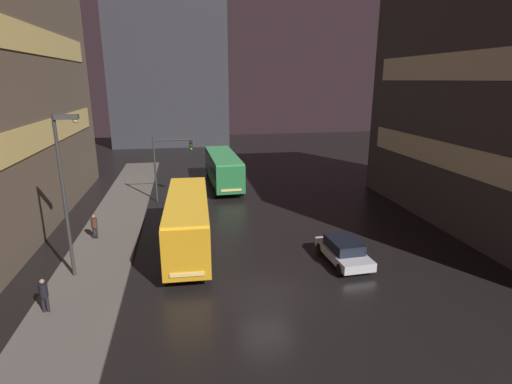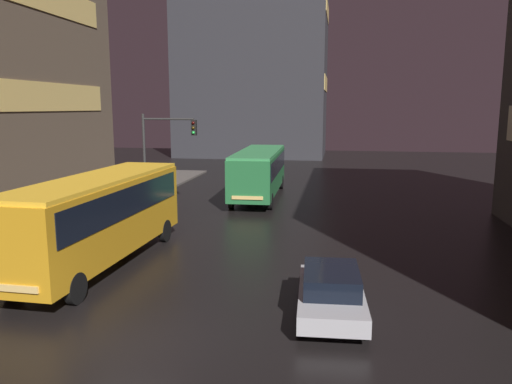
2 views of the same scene
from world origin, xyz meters
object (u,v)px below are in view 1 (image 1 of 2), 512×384
object	(u,v)px
bus_near	(188,218)
traffic_light_main	(169,158)
pedestrian_mid	(44,293)
car_taxi	(343,250)
street_lamp_sidewalk	(66,174)
pedestrian_near	(94,225)
bus_far	(223,166)

from	to	relation	value
bus_near	traffic_light_main	xyz separation A→B (m)	(-1.37, 10.96, 1.74)
bus_near	pedestrian_mid	size ratio (longest dim) A/B	6.37
car_taxi	street_lamp_sidewalk	bearing A→B (deg)	-5.77
car_taxi	pedestrian_near	world-z (taller)	pedestrian_near
bus_far	pedestrian_near	world-z (taller)	bus_far
bus_near	street_lamp_sidewalk	size ratio (longest dim) A/B	1.22
pedestrian_near	pedestrian_mid	distance (m)	8.77
car_taxi	pedestrian_near	bearing A→B (deg)	-24.74
traffic_light_main	pedestrian_near	bearing A→B (deg)	-119.56
car_taxi	pedestrian_mid	size ratio (longest dim) A/B	2.72
traffic_light_main	bus_near	bearing A→B (deg)	-82.87
car_taxi	pedestrian_mid	bearing A→B (deg)	7.41
pedestrian_near	pedestrian_mid	size ratio (longest dim) A/B	1.00
pedestrian_mid	traffic_light_main	distance (m)	18.01
traffic_light_main	street_lamp_sidewalk	world-z (taller)	street_lamp_sidewalk
bus_near	bus_far	distance (m)	15.90
bus_near	car_taxi	distance (m)	9.54
bus_near	car_taxi	bearing A→B (deg)	161.36
bus_far	car_taxi	distance (m)	19.49
pedestrian_mid	street_lamp_sidewalk	xyz separation A→B (m)	(0.57, 3.53, 4.60)
bus_near	pedestrian_near	distance (m)	6.71
bus_far	pedestrian_near	xyz separation A→B (m)	(-9.76, -12.79, -0.85)
pedestrian_near	pedestrian_mid	world-z (taller)	pedestrian_near
bus_near	bus_far	bearing A→B (deg)	-101.66
bus_far	traffic_light_main	distance (m)	7.03
pedestrian_mid	street_lamp_sidewalk	size ratio (longest dim) A/B	0.19
bus_near	car_taxi	xyz separation A→B (m)	(8.84, -3.29, -1.40)
bus_far	car_taxi	size ratio (longest dim) A/B	2.44
street_lamp_sidewalk	traffic_light_main	bearing A→B (deg)	71.41
bus_near	pedestrian_mid	xyz separation A→B (m)	(-6.49, -6.09, -1.01)
pedestrian_mid	traffic_light_main	bearing A→B (deg)	71.26
car_taxi	traffic_light_main	world-z (taller)	traffic_light_main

